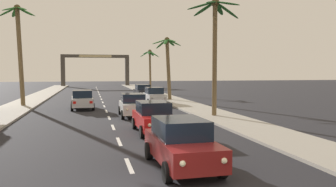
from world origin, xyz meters
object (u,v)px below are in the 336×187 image
object	(u,v)px
sedan_parked_nearest_kerb	(154,95)
palm_right_third	(168,58)
palm_left_third	(19,40)
sedan_fifth_in_queue	(133,105)
palm_right_second	(215,33)
palm_right_farthest	(150,61)
town_gateway_arch	(96,66)
sedan_third_in_queue	(154,117)
sedan_lead_at_stop_bar	(181,143)
sedan_oncoming_far	(82,99)
sedan_parked_mid_kerb	(143,91)

from	to	relation	value
sedan_parked_nearest_kerb	palm_right_third	xyz separation A→B (m)	(2.21, 3.41, 3.96)
sedan_parked_nearest_kerb	palm_left_third	distance (m)	13.88
sedan_fifth_in_queue	sedan_parked_nearest_kerb	distance (m)	10.18
palm_right_second	palm_right_third	xyz separation A→B (m)	(-0.08, 14.73, -1.24)
sedan_fifth_in_queue	sedan_parked_nearest_kerb	xyz separation A→B (m)	(3.40, 9.60, 0.00)
palm_right_second	palm_right_third	world-z (taller)	palm_right_second
palm_right_farthest	town_gateway_arch	world-z (taller)	town_gateway_arch
sedan_parked_nearest_kerb	palm_left_third	bearing A→B (deg)	-178.40
sedan_fifth_in_queue	palm_right_second	distance (m)	7.90
sedan_third_in_queue	palm_right_farthest	distance (m)	35.39
sedan_lead_at_stop_bar	sedan_parked_nearest_kerb	size ratio (longest dim) A/B	1.01
sedan_lead_at_stop_bar	sedan_oncoming_far	bearing A→B (deg)	100.70
town_gateway_arch	palm_left_third	bearing A→B (deg)	-99.54
palm_left_third	town_gateway_arch	size ratio (longest dim) A/B	0.62
sedan_oncoming_far	palm_right_farthest	size ratio (longest dim) A/B	0.67
palm_right_third	sedan_third_in_queue	bearing A→B (deg)	-105.01
sedan_third_in_queue	sedan_parked_nearest_kerb	size ratio (longest dim) A/B	1.00
sedan_oncoming_far	palm_right_second	xyz separation A→B (m)	(9.43, -7.56, 5.20)
sedan_third_in_queue	sedan_parked_mid_kerb	bearing A→B (deg)	82.70
sedan_fifth_in_queue	sedan_oncoming_far	size ratio (longest dim) A/B	0.99
sedan_third_in_queue	sedan_parked_mid_kerb	distance (m)	24.56
palm_left_third	palm_right_farthest	bearing A→B (deg)	50.03
sedan_third_in_queue	palm_right_second	xyz separation A→B (m)	(5.42, 5.17, 5.20)
sedan_third_in_queue	town_gateway_arch	xyz separation A→B (m)	(-2.03, 61.65, 3.78)
sedan_fifth_in_queue	sedan_oncoming_far	world-z (taller)	same
sedan_third_in_queue	palm_left_third	bearing A→B (deg)	120.97
sedan_fifth_in_queue	town_gateway_arch	xyz separation A→B (m)	(-1.76, 54.76, 3.78)
sedan_parked_nearest_kerb	palm_right_farthest	xyz separation A→B (m)	(2.72, 18.17, 4.08)
sedan_lead_at_stop_bar	palm_left_third	size ratio (longest dim) A/B	0.47
sedan_lead_at_stop_bar	palm_left_third	distance (m)	25.44
palm_right_third	palm_right_farthest	size ratio (longest dim) A/B	1.07
palm_right_second	palm_right_third	size ratio (longest dim) A/B	1.18
sedan_lead_at_stop_bar	sedan_oncoming_far	world-z (taller)	same
sedan_third_in_queue	sedan_fifth_in_queue	bearing A→B (deg)	92.26
sedan_parked_nearest_kerb	palm_right_second	distance (m)	12.67
sedan_fifth_in_queue	sedan_lead_at_stop_bar	bearing A→B (deg)	-90.15
palm_left_third	town_gateway_arch	xyz separation A→B (m)	(7.65, 45.51, -1.56)
palm_right_second	palm_right_farthest	world-z (taller)	palm_right_second
sedan_lead_at_stop_bar	sedan_parked_mid_kerb	bearing A→B (deg)	83.74
sedan_parked_mid_kerb	palm_right_farthest	bearing A→B (deg)	75.20
palm_left_third	palm_right_farthest	distance (m)	24.21
town_gateway_arch	sedan_lead_at_stop_bar	bearing A→B (deg)	-88.56
sedan_third_in_queue	palm_right_second	size ratio (longest dim) A/B	0.52
sedan_lead_at_stop_bar	sedan_fifth_in_queue	distance (m)	13.79
palm_right_third	town_gateway_arch	size ratio (longest dim) A/B	0.47
sedan_oncoming_far	palm_right_third	world-z (taller)	palm_right_third
palm_right_third	town_gateway_arch	distance (m)	42.40
sedan_fifth_in_queue	sedan_parked_nearest_kerb	bearing A→B (deg)	70.53
sedan_lead_at_stop_bar	palm_right_third	world-z (taller)	palm_right_third
sedan_fifth_in_queue	town_gateway_arch	world-z (taller)	town_gateway_arch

